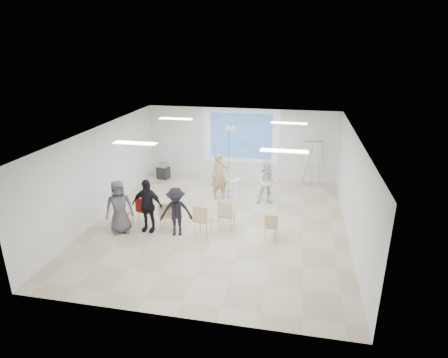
% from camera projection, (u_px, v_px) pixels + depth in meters
% --- Properties ---
extents(floor, '(8.00, 9.00, 0.10)m').
position_uv_depth(floor, '(219.00, 225.00, 12.17)').
color(floor, beige).
rests_on(floor, ground).
extents(ceiling, '(8.00, 9.00, 0.10)m').
position_uv_depth(ceiling, '(219.00, 131.00, 11.11)').
color(ceiling, white).
rests_on(ceiling, wall_back).
extents(wall_back, '(8.00, 0.10, 3.00)m').
position_uv_depth(wall_back, '(241.00, 144.00, 15.83)').
color(wall_back, silver).
rests_on(wall_back, floor).
extents(wall_left, '(0.10, 9.00, 3.00)m').
position_uv_depth(wall_left, '(100.00, 172.00, 12.38)').
color(wall_left, silver).
rests_on(wall_left, floor).
extents(wall_right, '(0.10, 9.00, 3.00)m').
position_uv_depth(wall_right, '(355.00, 190.00, 10.90)').
color(wall_right, silver).
rests_on(wall_right, floor).
extents(projection_halo, '(3.20, 0.01, 2.30)m').
position_uv_depth(projection_halo, '(241.00, 136.00, 15.65)').
color(projection_halo, silver).
rests_on(projection_halo, wall_back).
extents(projection_image, '(2.60, 0.01, 1.90)m').
position_uv_depth(projection_image, '(241.00, 136.00, 15.64)').
color(projection_image, '#2F5E9F').
rests_on(projection_image, wall_back).
extents(pedestal_table, '(0.64, 0.64, 0.68)m').
position_uv_depth(pedestal_table, '(234.00, 186.00, 14.29)').
color(pedestal_table, silver).
rests_on(pedestal_table, floor).
extents(player_left, '(0.85, 0.74, 1.96)m').
position_uv_depth(player_left, '(219.00, 174.00, 13.73)').
color(player_left, tan).
rests_on(player_left, floor).
extents(player_right, '(0.96, 0.81, 1.80)m').
position_uv_depth(player_right, '(268.00, 180.00, 13.37)').
color(player_right, white).
rests_on(player_right, floor).
extents(controller_left, '(0.10, 0.14, 0.04)m').
position_uv_depth(controller_left, '(226.00, 164.00, 13.82)').
color(controller_left, silver).
rests_on(controller_left, player_left).
extents(controller_right, '(0.06, 0.13, 0.04)m').
position_uv_depth(controller_right, '(264.00, 169.00, 13.53)').
color(controller_right, white).
rests_on(controller_right, player_right).
extents(chair_far_left, '(0.51, 0.54, 0.89)m').
position_uv_depth(chair_far_left, '(122.00, 212.00, 11.75)').
color(chair_far_left, tan).
rests_on(chair_far_left, floor).
extents(chair_left_mid, '(0.53, 0.55, 0.90)m').
position_uv_depth(chair_left_mid, '(144.00, 209.00, 11.93)').
color(chair_left_mid, tan).
rests_on(chair_left_mid, floor).
extents(chair_left_inner, '(0.45, 0.48, 0.91)m').
position_uv_depth(chair_left_inner, '(167.00, 213.00, 11.61)').
color(chair_left_inner, tan).
rests_on(chair_left_inner, floor).
extents(chair_center, '(0.54, 0.57, 0.99)m').
position_uv_depth(chair_center, '(202.00, 218.00, 11.20)').
color(chair_center, tan).
rests_on(chair_center, floor).
extents(chair_right_inner, '(0.52, 0.55, 0.99)m').
position_uv_depth(chair_right_inner, '(226.00, 213.00, 11.54)').
color(chair_right_inner, tan).
rests_on(chair_right_inner, floor).
extents(chair_right_far, '(0.43, 0.45, 0.82)m').
position_uv_depth(chair_right_far, '(271.00, 225.00, 11.01)').
color(chair_right_far, tan).
rests_on(chair_right_far, floor).
extents(red_jacket, '(0.50, 0.25, 0.47)m').
position_uv_depth(red_jacket, '(142.00, 206.00, 11.73)').
color(red_jacket, maroon).
rests_on(red_jacket, chair_left_mid).
extents(laptop, '(0.35, 0.26, 0.03)m').
position_uv_depth(laptop, '(168.00, 214.00, 11.71)').
color(laptop, black).
rests_on(laptop, chair_left_inner).
extents(audience_left, '(1.17, 0.75, 1.94)m').
position_uv_depth(audience_left, '(147.00, 202.00, 11.39)').
color(audience_left, black).
rests_on(audience_left, floor).
extents(audience_mid, '(1.23, 0.85, 1.73)m').
position_uv_depth(audience_mid, '(176.00, 209.00, 11.15)').
color(audience_mid, black).
rests_on(audience_mid, floor).
extents(audience_outer, '(1.09, 0.94, 1.88)m').
position_uv_depth(audience_outer, '(119.00, 204.00, 11.30)').
color(audience_outer, '#505055').
rests_on(audience_outer, floor).
extents(flipchart_easel, '(0.77, 0.61, 1.86)m').
position_uv_depth(flipchart_easel, '(313.00, 153.00, 14.97)').
color(flipchart_easel, gray).
rests_on(flipchart_easel, floor).
extents(av_cart, '(0.55, 0.48, 0.72)m').
position_uv_depth(av_cart, '(163.00, 171.00, 16.05)').
color(av_cart, black).
rests_on(av_cart, floor).
extents(ceiling_projector, '(0.30, 0.25, 3.00)m').
position_uv_depth(ceiling_projector, '(231.00, 132.00, 12.59)').
color(ceiling_projector, white).
rests_on(ceiling_projector, ceiling).
extents(fluor_panel_nw, '(1.20, 0.30, 0.02)m').
position_uv_depth(fluor_panel_nw, '(176.00, 119.00, 13.34)').
color(fluor_panel_nw, white).
rests_on(fluor_panel_nw, ceiling).
extents(fluor_panel_ne, '(1.20, 0.30, 0.02)m').
position_uv_depth(fluor_panel_ne, '(289.00, 123.00, 12.61)').
color(fluor_panel_ne, white).
rests_on(fluor_panel_ne, ceiling).
extents(fluor_panel_sw, '(1.20, 0.30, 0.02)m').
position_uv_depth(fluor_panel_sw, '(135.00, 143.00, 10.12)').
color(fluor_panel_sw, white).
rests_on(fluor_panel_sw, ceiling).
extents(fluor_panel_se, '(1.20, 0.30, 0.02)m').
position_uv_depth(fluor_panel_se, '(284.00, 151.00, 9.39)').
color(fluor_panel_se, white).
rests_on(fluor_panel_se, ceiling).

